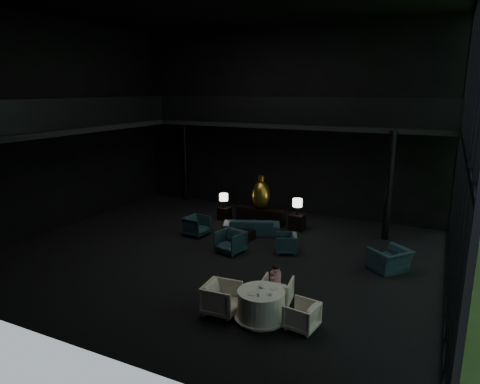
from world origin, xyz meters
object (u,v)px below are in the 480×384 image
at_px(sofa, 252,223).
at_px(dining_table, 261,307).
at_px(lounge_armchair_east, 286,243).
at_px(dining_chair_east, 302,316).
at_px(coffee_table, 240,235).
at_px(side_table_right, 297,222).
at_px(table_lamp_left, 224,198).
at_px(table_lamp_right, 297,203).
at_px(console, 260,216).
at_px(bronze_urn, 261,194).
at_px(dining_chair_north, 277,290).
at_px(lounge_armchair_west, 197,224).
at_px(side_table_left, 225,213).
at_px(dining_chair_west, 222,296).
at_px(lounge_armchair_south, 231,240).
at_px(child, 276,275).

relative_size(sofa, dining_table, 1.70).
relative_size(lounge_armchair_east, dining_chair_east, 1.01).
distance_m(lounge_armchair_east, coffee_table, 1.98).
relative_size(side_table_right, dining_chair_east, 0.94).
height_order(table_lamp_left, coffee_table, table_lamp_left).
bearing_deg(table_lamp_right, console, 176.13).
height_order(bronze_urn, dining_chair_north, bronze_urn).
relative_size(table_lamp_left, side_table_right, 0.99).
xyz_separation_m(bronze_urn, coffee_table, (0.12, -2.17, -1.05)).
xyz_separation_m(table_lamp_left, dining_chair_east, (5.59, -6.70, -0.64)).
bearing_deg(dining_chair_north, lounge_armchair_west, -45.59).
relative_size(side_table_left, dining_chair_west, 0.57).
bearing_deg(lounge_armchair_east, dining_chair_west, -22.26).
height_order(table_lamp_right, dining_chair_west, table_lamp_right).
distance_m(side_table_right, dining_chair_north, 6.12).
height_order(table_lamp_right, lounge_armchair_west, table_lamp_right).
relative_size(side_table_left, dining_chair_east, 0.80).
xyz_separation_m(bronze_urn, lounge_armchair_south, (0.36, -3.43, -0.77)).
xyz_separation_m(sofa, child, (2.76, -4.60, 0.31)).
relative_size(bronze_urn, lounge_armchair_east, 2.07).
xyz_separation_m(lounge_armchair_west, dining_chair_west, (3.59, -4.67, 0.04)).
relative_size(console, side_table_right, 3.29).
height_order(table_lamp_right, dining_chair_east, table_lamp_right).
distance_m(sofa, lounge_armchair_east, 2.20).
bearing_deg(side_table_left, coffee_table, -49.36).
xyz_separation_m(side_table_right, dining_table, (1.40, -6.88, 0.02)).
xyz_separation_m(bronze_urn, dining_chair_north, (3.05, -6.05, -0.85)).
height_order(side_table_left, lounge_armchair_east, lounge_armchair_east).
bearing_deg(dining_chair_east, dining_table, -78.81).
relative_size(side_table_right, sofa, 0.28).
relative_size(sofa, lounge_armchair_west, 2.54).
relative_size(lounge_armchair_south, dining_chair_east, 1.39).
relative_size(lounge_armchair_west, dining_chair_east, 1.31).
bearing_deg(console, side_table_right, -2.78).
bearing_deg(table_lamp_left, console, 7.33).
distance_m(table_lamp_right, child, 6.02).
relative_size(side_table_right, lounge_armchair_south, 0.68).
bearing_deg(table_lamp_left, coffee_table, -48.35).
xyz_separation_m(dining_table, dining_chair_north, (0.05, 0.93, 0.05)).
distance_m(coffee_table, dining_chair_west, 5.28).
height_order(console, dining_chair_west, dining_chair_west).
bearing_deg(sofa, dining_chair_north, 99.45).
relative_size(side_table_left, child, 0.91).
xyz_separation_m(side_table_left, lounge_armchair_south, (1.96, -3.27, 0.19)).
xyz_separation_m(side_table_left, sofa, (1.82, -1.23, 0.16)).
bearing_deg(dining_chair_north, dining_table, 79.06).
height_order(lounge_armchair_west, lounge_armchair_south, lounge_armchair_south).
distance_m(bronze_urn, lounge_armchair_west, 3.01).
height_order(bronze_urn, child, bronze_urn).
bearing_deg(lounge_armchair_west, dining_chair_north, -121.46).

